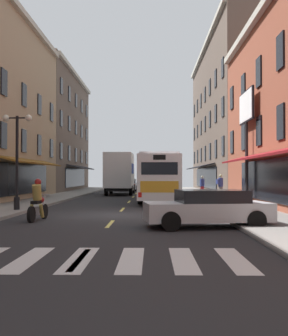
{
  "coord_description": "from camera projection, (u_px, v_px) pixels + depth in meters",
  "views": [
    {
      "loc": [
        1.53,
        -18.9,
        1.78
      ],
      "look_at": [
        1.02,
        9.4,
        2.29
      ],
      "focal_mm": 44.75,
      "sensor_mm": 36.0,
      "label": 1
    }
  ],
  "objects": [
    {
      "name": "ground_plane",
      "position": [
        118.0,
        216.0,
        18.89
      ],
      "size": [
        34.8,
        80.0,
        0.1
      ],
      "primitive_type": "cube",
      "color": "#28282B"
    },
    {
      "name": "lane_centre_dashes",
      "position": [
        117.0,
        215.0,
        18.64
      ],
      "size": [
        0.14,
        73.9,
        0.01
      ],
      "color": "#DBCC4C",
      "rests_on": "ground"
    },
    {
      "name": "crosswalk_near",
      "position": [
        80.0,
        259.0,
        8.9
      ],
      "size": [
        7.1,
        2.8,
        0.01
      ],
      "color": "silver",
      "rests_on": "ground"
    },
    {
      "name": "sidewalk_right",
      "position": [
        249.0,
        214.0,
        18.79
      ],
      "size": [
        3.0,
        80.0,
        0.14
      ],
      "primitive_type": "cube",
      "color": "gray",
      "rests_on": "ground"
    },
    {
      "name": "billboard_sign",
      "position": [
        247.0,
        117.0,
        24.27
      ],
      "size": [
        0.4,
        3.27,
        6.57
      ],
      "color": "black",
      "rests_on": "sidewalk_right"
    },
    {
      "name": "transit_bus",
      "position": [
        159.0,
        177.0,
        29.7
      ],
      "size": [
        2.75,
        12.43,
        3.17
      ],
      "color": "white",
      "rests_on": "ground"
    },
    {
      "name": "box_truck",
      "position": [
        120.0,
        174.0,
        38.92
      ],
      "size": [
        2.51,
        7.47,
        3.79
      ],
      "color": "white",
      "rests_on": "ground"
    },
    {
      "name": "sedan_near",
      "position": [
        129.0,
        185.0,
        48.68
      ],
      "size": [
        1.97,
        4.53,
        1.39
      ],
      "color": "silver",
      "rests_on": "ground"
    },
    {
      "name": "sedan_mid",
      "position": [
        208.0,
        208.0,
        14.4
      ],
      "size": [
        4.45,
        2.44,
        1.29
      ],
      "color": "silver",
      "rests_on": "ground"
    },
    {
      "name": "motorcycle_rider",
      "position": [
        38.0,
        203.0,
        16.45
      ],
      "size": [
        0.63,
        2.07,
        1.66
      ],
      "color": "black",
      "rests_on": "ground"
    },
    {
      "name": "pedestrian_near",
      "position": [
        220.0,
        185.0,
        30.61
      ],
      "size": [
        0.52,
        0.41,
        1.73
      ],
      "rotation": [
        0.0,
        0.0,
        5.05
      ],
      "color": "#4C4C51",
      "rests_on": "sidewalk_right"
    },
    {
      "name": "pedestrian_mid",
      "position": [
        202.0,
        186.0,
        33.23
      ],
      "size": [
        0.36,
        0.36,
        1.62
      ],
      "rotation": [
        0.0,
        0.0,
        1.24
      ],
      "color": "maroon",
      "rests_on": "sidewalk_right"
    },
    {
      "name": "street_lamp_twin",
      "position": [
        17.0,
        157.0,
        20.18
      ],
      "size": [
        1.42,
        0.32,
        4.59
      ],
      "color": "black",
      "rests_on": "sidewalk_left"
    }
  ]
}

